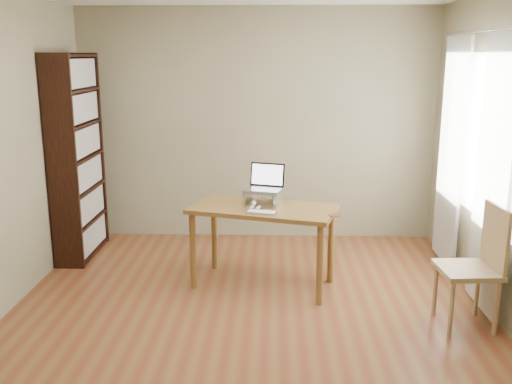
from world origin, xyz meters
name	(u,v)px	position (x,y,z in m)	size (l,w,h in m)	color
room	(252,162)	(0.03, 0.01, 1.30)	(4.04, 4.54, 2.64)	brown
bookshelf	(77,157)	(-1.83, 1.55, 1.05)	(0.30, 0.90, 2.10)	black
curtains	(470,161)	(1.92, 0.80, 1.17)	(0.03, 1.90, 2.25)	silver
desk	(263,218)	(0.10, 0.76, 0.64)	(1.41, 0.97, 0.75)	brown
laptop_stand	(263,196)	(0.10, 0.84, 0.83)	(0.32, 0.25, 0.13)	silver
laptop	(263,183)	(0.10, 0.90, 0.94)	(0.37, 0.35, 0.23)	silver
keyboard	(262,212)	(0.10, 0.54, 0.76)	(0.28, 0.17, 0.02)	silver
coaster	(335,215)	(0.72, 0.49, 0.75)	(0.11, 0.11, 0.01)	brown
cat	(260,198)	(0.08, 0.87, 0.81)	(0.23, 0.47, 0.13)	#4D453D
chair	(478,262)	(1.78, 0.00, 0.53)	(0.46, 0.46, 0.97)	tan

